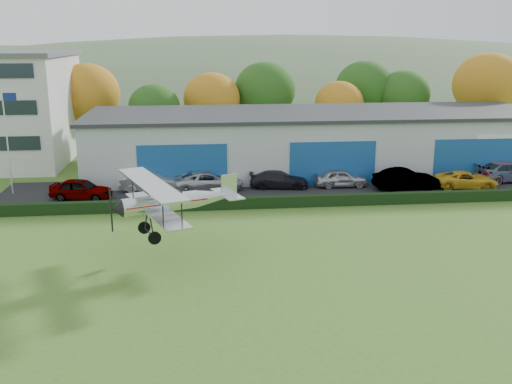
{
  "coord_description": "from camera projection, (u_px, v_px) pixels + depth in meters",
  "views": [
    {
      "loc": [
        -6.17,
        -22.78,
        11.57
      ],
      "look_at": [
        -2.49,
        10.45,
        2.7
      ],
      "focal_mm": 40.71,
      "sensor_mm": 36.0,
      "label": 1
    }
  ],
  "objects": [
    {
      "name": "car_1",
      "position": [
        152.0,
        182.0,
        44.84
      ],
      "size": [
        4.95,
        2.49,
        1.56
      ],
      "primitive_type": "imported",
      "rotation": [
        0.0,
        0.0,
        1.39
      ],
      "color": "silver",
      "rests_on": "apron"
    },
    {
      "name": "car_3",
      "position": [
        279.0,
        179.0,
        46.07
      ],
      "size": [
        4.87,
        2.56,
        1.35
      ],
      "primitive_type": "imported",
      "rotation": [
        0.0,
        0.0,
        1.42
      ],
      "color": "black",
      "rests_on": "apron"
    },
    {
      "name": "car_4",
      "position": [
        341.0,
        178.0,
        46.38
      ],
      "size": [
        4.2,
        1.72,
        1.43
      ],
      "primitive_type": "imported",
      "rotation": [
        0.0,
        0.0,
        1.56
      ],
      "color": "silver",
      "rests_on": "apron"
    },
    {
      "name": "car_7",
      "position": [
        507.0,
        172.0,
        48.2
      ],
      "size": [
        5.84,
        3.11,
        1.61
      ],
      "primitive_type": "imported",
      "rotation": [
        0.0,
        0.0,
        1.73
      ],
      "color": "gray",
      "rests_on": "apron"
    },
    {
      "name": "car_0",
      "position": [
        81.0,
        189.0,
        42.72
      ],
      "size": [
        4.82,
        2.83,
        1.54
      ],
      "primitive_type": "imported",
      "rotation": [
        0.0,
        0.0,
        1.33
      ],
      "color": "gray",
      "rests_on": "apron"
    },
    {
      "name": "apron",
      "position": [
        310.0,
        189.0,
        46.0
      ],
      "size": [
        48.0,
        9.0,
        0.05
      ],
      "primitive_type": "cube",
      "color": "black",
      "rests_on": "ground"
    },
    {
      "name": "biplane",
      "position": [
        171.0,
        200.0,
        30.83
      ],
      "size": [
        7.13,
        8.02,
        3.03
      ],
      "rotation": [
        0.0,
        0.0,
        0.36
      ],
      "color": "silver"
    },
    {
      "name": "car_2",
      "position": [
        208.0,
        181.0,
        45.21
      ],
      "size": [
        5.72,
        3.2,
        1.51
      ],
      "primitive_type": "imported",
      "rotation": [
        0.0,
        0.0,
        1.7
      ],
      "color": "silver",
      "rests_on": "apron"
    },
    {
      "name": "distant_hills",
      "position": [
        199.0,
        129.0,
        162.89
      ],
      "size": [
        430.0,
        196.0,
        56.0
      ],
      "color": "#4C6642",
      "rests_on": "ground"
    },
    {
      "name": "car_5",
      "position": [
        406.0,
        179.0,
        45.44
      ],
      "size": [
        5.12,
        1.97,
        1.66
      ],
      "primitive_type": "imported",
      "rotation": [
        0.0,
        0.0,
        1.61
      ],
      "color": "gray",
      "rests_on": "apron"
    },
    {
      "name": "hedge",
      "position": [
        324.0,
        200.0,
        41.29
      ],
      "size": [
        46.0,
        0.6,
        0.8
      ],
      "primitive_type": "cube",
      "color": "black",
      "rests_on": "ground"
    },
    {
      "name": "tree_belt",
      "position": [
        256.0,
        95.0,
        63.19
      ],
      "size": [
        75.7,
        13.22,
        10.12
      ],
      "color": "#3D2614",
      "rests_on": "ground"
    },
    {
      "name": "hangar",
      "position": [
        317.0,
        141.0,
        52.24
      ],
      "size": [
        40.6,
        12.6,
        5.3
      ],
      "color": "#B2B7BC",
      "rests_on": "ground"
    },
    {
      "name": "flagpole",
      "position": [
        8.0,
        132.0,
        43.3
      ],
      "size": [
        1.05,
        0.1,
        8.0
      ],
      "color": "silver",
      "rests_on": "ground"
    },
    {
      "name": "car_6",
      "position": [
        466.0,
        180.0,
        45.92
      ],
      "size": [
        5.1,
        2.95,
        1.34
      ],
      "primitive_type": "imported",
      "rotation": [
        0.0,
        0.0,
        1.41
      ],
      "color": "gold",
      "rests_on": "apron"
    },
    {
      "name": "ground",
      "position": [
        338.0,
        310.0,
        25.51
      ],
      "size": [
        300.0,
        300.0,
        0.0
      ],
      "primitive_type": "plane",
      "color": "#486921",
      "rests_on": "ground"
    }
  ]
}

